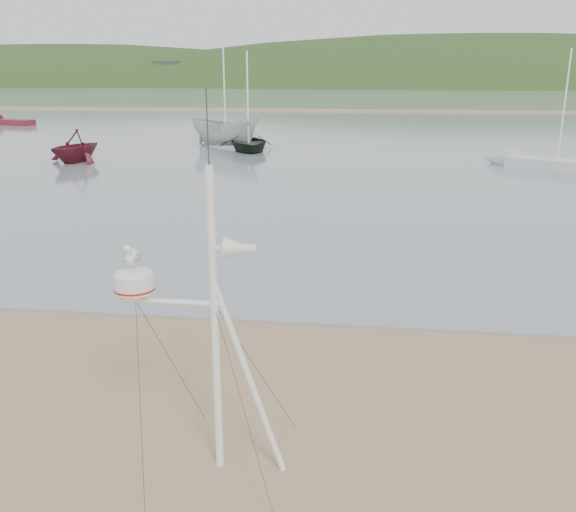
# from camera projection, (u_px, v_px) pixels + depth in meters

# --- Properties ---
(ground) EXTENTS (560.00, 560.00, 0.00)m
(ground) POSITION_uv_depth(u_px,v_px,m) (93.00, 432.00, 8.23)
(ground) COLOR #8E6F51
(ground) RESTS_ON ground
(water) EXTENTS (560.00, 256.00, 0.04)m
(water) POSITION_uv_depth(u_px,v_px,m) (351.00, 94.00, 133.55)
(water) COLOR gray
(water) RESTS_ON ground
(sandbar) EXTENTS (560.00, 7.00, 0.07)m
(sandbar) POSITION_uv_depth(u_px,v_px,m) (338.00, 111.00, 74.67)
(sandbar) COLOR #8E6F51
(sandbar) RESTS_ON water
(hill_ridge) EXTENTS (620.00, 180.00, 80.00)m
(hill_ridge) POSITION_uv_depth(u_px,v_px,m) (405.00, 138.00, 234.84)
(hill_ridge) COLOR #213917
(hill_ridge) RESTS_ON ground
(far_cottages) EXTENTS (294.40, 6.30, 8.00)m
(far_cottages) POSITION_uv_depth(u_px,v_px,m) (367.00, 74.00, 192.80)
(far_cottages) COLOR silver
(far_cottages) RESTS_ON ground
(mast_rig) EXTENTS (2.00, 2.14, 4.52)m
(mast_rig) POSITION_uv_depth(u_px,v_px,m) (212.00, 388.00, 7.19)
(mast_rig) COLOR white
(mast_rig) RESTS_ON ground
(boat_dark) EXTENTS (3.41, 1.90, 4.59)m
(boat_dark) POSITION_uv_depth(u_px,v_px,m) (248.00, 112.00, 36.57)
(boat_dark) COLOR black
(boat_dark) RESTS_ON water
(boat_red) EXTENTS (3.26, 2.58, 3.30)m
(boat_red) POSITION_uv_depth(u_px,v_px,m) (73.00, 131.00, 31.99)
(boat_red) COLOR maroon
(boat_red) RESTS_ON water
(boat_white) EXTENTS (2.63, 2.60, 5.10)m
(boat_white) POSITION_uv_depth(u_px,v_px,m) (225.00, 107.00, 37.94)
(boat_white) COLOR silver
(boat_white) RESTS_ON water
(dinghy_red_far) EXTENTS (5.61, 2.99, 1.33)m
(dinghy_red_far) POSITION_uv_depth(u_px,v_px,m) (4.00, 122.00, 55.77)
(dinghy_red_far) COLOR maroon
(dinghy_red_far) RESTS_ON ground
(sailboat_white_near) EXTENTS (5.90, 4.88, 6.19)m
(sailboat_white_near) POSITION_uv_depth(u_px,v_px,m) (526.00, 161.00, 30.91)
(sailboat_white_near) COLOR silver
(sailboat_white_near) RESTS_ON ground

